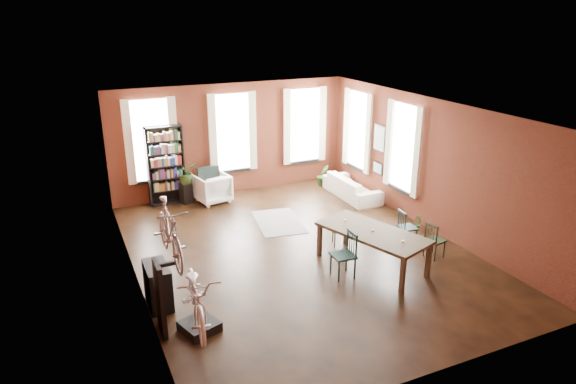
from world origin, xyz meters
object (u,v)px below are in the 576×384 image
bike_trainer (200,326)px  bicycle_floor (195,271)px  dining_chair_c (435,240)px  white_armchair (212,187)px  dining_chair_b (340,229)px  bookshelf (166,165)px  console_table (158,285)px  dining_chair_d (408,227)px  dining_chair_a (343,255)px  cream_sofa (352,183)px  plant_stand (186,193)px  dining_table (372,249)px

bike_trainer → bicycle_floor: bicycle_floor is taller
dining_chair_c → white_armchair: bearing=20.3°
dining_chair_b → bookshelf: bookshelf is taller
console_table → bicycle_floor: bearing=-67.7°
dining_chair_b → dining_chair_d: (1.44, -0.59, 0.02)m
dining_chair_d → white_armchair: white_armchair is taller
dining_chair_a → console_table: size_ratio=1.20×
cream_sofa → white_armchair: bearing=71.3°
dining_chair_b → console_table: size_ratio=0.97×
dining_chair_d → cream_sofa: 3.27m
dining_chair_c → plant_stand: (-4.13, 5.54, -0.11)m
bookshelf → white_armchair: bookshelf is taller
dining_chair_d → cream_sofa: bearing=-1.3°
dining_table → dining_chair_d: 1.48m
console_table → dining_table: bearing=-4.2°
dining_chair_d → console_table: 5.75m
dining_chair_d → cream_sofa: (0.48, 3.24, -0.00)m
bookshelf → plant_stand: 0.95m
console_table → bicycle_floor: (0.45, -1.09, 0.73)m
dining_chair_a → bicycle_floor: bearing=-76.8°
cream_sofa → console_table: size_ratio=2.60×
plant_stand → bicycle_floor: 6.28m
bookshelf → plant_stand: bearing=-24.4°
dining_chair_a → white_armchair: (-1.16, 5.26, -0.04)m
dining_chair_c → bicycle_floor: (-5.42, -0.55, 0.73)m
dining_chair_a → bookshelf: size_ratio=0.44×
dining_table → dining_chair_d: size_ratio=2.87×
bookshelf → bike_trainer: (-0.82, -6.30, -1.02)m
dining_chair_d → cream_sofa: dining_chair_d is taller
dining_chair_a → bike_trainer: (-3.15, -0.62, -0.40)m
bicycle_floor → dining_chair_d: bearing=22.2°
white_armchair → bicycle_floor: 6.24m
dining_chair_b → white_armchair: white_armchair is taller
dining_table → dining_chair_a: size_ratio=2.44×
cream_sofa → console_table: (-6.23, -3.50, -0.01)m
dining_chair_b → bicycle_floor: size_ratio=0.40×
console_table → bike_trainer: bearing=-67.5°
bookshelf → bike_trainer: bookshelf is taller
dining_chair_c → bike_trainer: 5.45m
bike_trainer → bicycle_floor: 1.05m
white_armchair → bookshelf: bearing=-30.2°
white_armchair → console_table: (-2.44, -4.78, -0.04)m
dining_chair_d → cream_sofa: size_ratio=0.39×
plant_stand → bicycle_floor: bicycle_floor is taller
white_armchair → bike_trainer: size_ratio=1.58×
dining_chair_b → dining_chair_d: size_ratio=0.95×
bike_trainer → bicycle_floor: bearing=127.8°
dining_table → bookshelf: (-3.11, 5.52, 0.70)m
dining_chair_c → dining_chair_d: 0.82m
dining_table → white_armchair: white_armchair is taller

